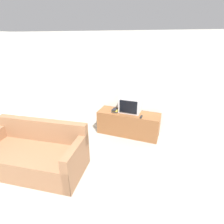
% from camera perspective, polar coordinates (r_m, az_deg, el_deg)
% --- Properties ---
extents(ground_plane, '(14.00, 14.00, 0.00)m').
position_cam_1_polar(ground_plane, '(3.35, -23.98, -26.43)').
color(ground_plane, '#9E998E').
extents(wall_back, '(9.00, 0.06, 2.60)m').
position_cam_1_polar(wall_back, '(4.90, -1.83, 9.68)').
color(wall_back, silver).
rests_on(wall_back, ground_plane).
extents(tv_stand, '(1.62, 0.54, 0.63)m').
position_cam_1_polar(tv_stand, '(4.73, 5.35, -3.71)').
color(tv_stand, brown).
rests_on(tv_stand, ground_plane).
extents(television, '(0.54, 0.40, 0.41)m').
position_cam_1_polar(television, '(4.59, 5.98, 2.45)').
color(television, silver).
rests_on(television, tv_stand).
extents(couch, '(2.07, 1.19, 0.92)m').
position_cam_1_polar(couch, '(3.87, -23.80, -12.72)').
color(couch, '#8C6042').
rests_on(couch, ground_plane).
extents(book_stack, '(0.18, 0.22, 0.08)m').
position_cam_1_polar(book_stack, '(4.63, 0.98, 0.53)').
color(book_stack, silver).
rests_on(book_stack, tv_stand).
extents(remote_on_stand, '(0.05, 0.17, 0.02)m').
position_cam_1_polar(remote_on_stand, '(4.37, 9.50, -1.57)').
color(remote_on_stand, black).
rests_on(remote_on_stand, tv_stand).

